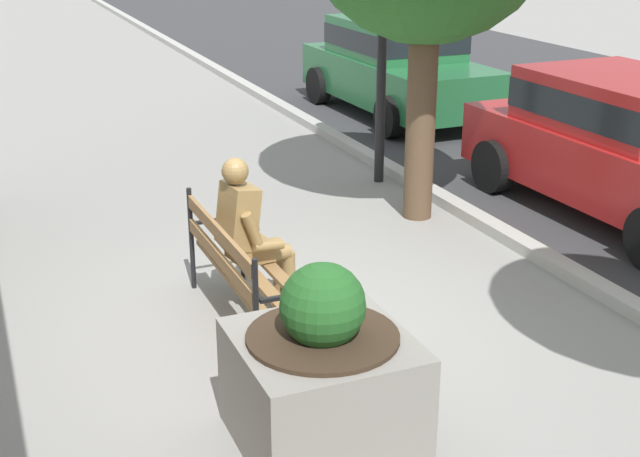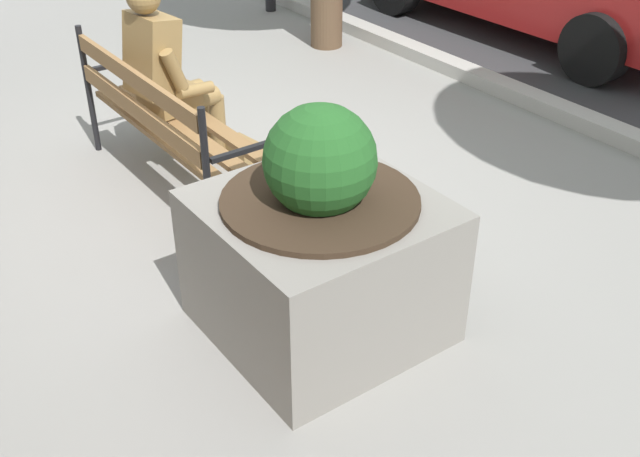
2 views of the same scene
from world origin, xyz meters
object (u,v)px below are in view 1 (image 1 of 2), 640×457
bronze_statue_seated (255,237)px  concrete_planter (323,377)px  park_bench (239,264)px  parked_car_green (396,64)px  parked_car_red (628,142)px

bronze_statue_seated → concrete_planter: 2.04m
park_bench → parked_car_green: bearing=143.5°
concrete_planter → parked_car_red: (-2.77, 4.81, 0.37)m
concrete_planter → bronze_statue_seated: bearing=173.3°
bronze_statue_seated → parked_car_red: 4.64m
parked_car_green → parked_car_red: bearing=0.0°
parked_car_red → concrete_planter: bearing=-60.1°
park_bench → bronze_statue_seated: size_ratio=1.32×
parked_car_green → parked_car_red: size_ratio=1.00×
concrete_planter → parked_car_red: size_ratio=0.30×
bronze_statue_seated → concrete_planter: bronze_statue_seated is taller
parked_car_green → parked_car_red: (5.50, 0.00, 0.00)m
park_bench → concrete_planter: size_ratio=1.46×
bronze_statue_seated → park_bench: bearing=-43.7°
park_bench → concrete_planter: bearing=-0.7°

